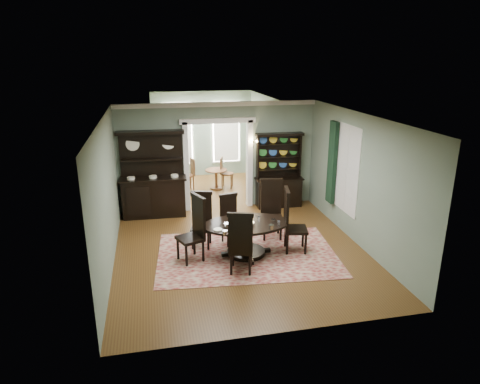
# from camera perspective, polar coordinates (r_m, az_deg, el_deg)

# --- Properties ---
(room) EXTENTS (5.51, 6.01, 3.01)m
(room) POSITION_cam_1_polar(r_m,az_deg,el_deg) (9.15, 0.02, 1.10)
(room) COLOR brown
(room) RESTS_ON ground
(parlor) EXTENTS (3.51, 3.50, 3.01)m
(parlor) POSITION_cam_1_polar(r_m,az_deg,el_deg) (14.43, -4.57, 7.07)
(parlor) COLOR brown
(parlor) RESTS_ON ground
(doorway_trim) EXTENTS (2.08, 0.25, 2.57)m
(doorway_trim) POSITION_cam_1_polar(r_m,az_deg,el_deg) (11.95, -2.95, 5.32)
(doorway_trim) COLOR silver
(doorway_trim) RESTS_ON floor
(right_window) EXTENTS (0.15, 1.47, 2.12)m
(right_window) POSITION_cam_1_polar(r_m,az_deg,el_deg) (10.80, 13.14, 3.39)
(right_window) COLOR white
(right_window) RESTS_ON wall_right
(wall_sconce) EXTENTS (0.27, 0.21, 0.21)m
(wall_sconce) POSITION_cam_1_polar(r_m,az_deg,el_deg) (11.93, 1.68, 6.65)
(wall_sconce) COLOR gold
(wall_sconce) RESTS_ON back_wall_right
(rug) EXTENTS (4.12, 2.96, 0.01)m
(rug) POSITION_cam_1_polar(r_m,az_deg,el_deg) (9.55, 0.95, -8.32)
(rug) COLOR maroon
(rug) RESTS_ON floor
(dining_table) EXTENTS (1.91, 1.78, 0.75)m
(dining_table) POSITION_cam_1_polar(r_m,az_deg,el_deg) (9.35, 0.82, -5.45)
(dining_table) COLOR black
(dining_table) RESTS_ON rug
(centerpiece) EXTENTS (1.45, 0.93, 0.24)m
(centerpiece) POSITION_cam_1_polar(r_m,az_deg,el_deg) (9.15, 1.05, -3.96)
(centerpiece) COLOR silver
(centerpiece) RESTS_ON dining_table
(chair_far_left) EXTENTS (0.57, 0.56, 1.28)m
(chair_far_left) POSITION_cam_1_polar(r_m,az_deg,el_deg) (9.80, -5.12, -3.41)
(chair_far_left) COLOR black
(chair_far_left) RESTS_ON rug
(chair_far_mid) EXTENTS (0.51, 0.50, 1.17)m
(chair_far_mid) POSITION_cam_1_polar(r_m,az_deg,el_deg) (9.93, -1.37, -3.39)
(chair_far_mid) COLOR black
(chair_far_mid) RESTS_ON rug
(chair_far_right) EXTENTS (0.59, 0.57, 1.41)m
(chair_far_right) POSITION_cam_1_polar(r_m,az_deg,el_deg) (10.26, 4.21, -1.97)
(chair_far_right) COLOR black
(chair_far_right) RESTS_ON rug
(chair_end_left) EXTENTS (0.66, 0.68, 1.43)m
(chair_end_left) POSITION_cam_1_polar(r_m,az_deg,el_deg) (9.10, -6.05, -4.62)
(chair_end_left) COLOR black
(chair_end_left) RESTS_ON rug
(chair_end_right) EXTENTS (0.61, 0.63, 1.45)m
(chair_end_right) POSITION_cam_1_polar(r_m,az_deg,el_deg) (9.49, 6.77, -3.60)
(chair_end_right) COLOR black
(chair_end_right) RESTS_ON rug
(chair_near) EXTENTS (0.61, 0.59, 1.35)m
(chair_near) POSITION_cam_1_polar(r_m,az_deg,el_deg) (8.47, 0.11, -6.62)
(chair_near) COLOR black
(chair_near) RESTS_ON rug
(sideboard) EXTENTS (1.78, 0.69, 2.32)m
(sideboard) POSITION_cam_1_polar(r_m,az_deg,el_deg) (11.76, -11.46, 0.68)
(sideboard) COLOR black
(sideboard) RESTS_ON floor
(welsh_dresser) EXTENTS (1.37, 0.53, 2.12)m
(welsh_dresser) POSITION_cam_1_polar(r_m,az_deg,el_deg) (12.33, 5.16, 1.59)
(welsh_dresser) COLOR black
(welsh_dresser) RESTS_ON floor
(parlor_table) EXTENTS (0.71, 0.71, 0.66)m
(parlor_table) POSITION_cam_1_polar(r_m,az_deg,el_deg) (13.92, -3.19, 2.10)
(parlor_table) COLOR brown
(parlor_table) RESTS_ON parlor_floor
(parlor_chair_left) EXTENTS (0.47, 0.46, 1.03)m
(parlor_chair_left) POSITION_cam_1_polar(r_m,az_deg,el_deg) (13.87, -6.77, 2.46)
(parlor_chair_left) COLOR brown
(parlor_chair_left) RESTS_ON parlor_floor
(parlor_chair_right) EXTENTS (0.47, 0.46, 1.00)m
(parlor_chair_right) POSITION_cam_1_polar(r_m,az_deg,el_deg) (14.05, -2.01, 2.72)
(parlor_chair_right) COLOR brown
(parlor_chair_right) RESTS_ON parlor_floor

